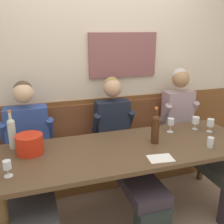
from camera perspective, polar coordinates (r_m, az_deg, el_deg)
name	(u,v)px	position (r m, az deg, el deg)	size (l,w,h in m)	color
ground_plane	(133,223)	(2.73, 4.64, -23.36)	(6.80, 6.80, 0.02)	tan
room_wall_back	(101,63)	(3.11, -2.38, 10.71)	(6.80, 0.12, 2.80)	beige
wood_wainscot_panel	(103,136)	(3.30, -1.97, -5.24)	(6.80, 0.03, 0.99)	brown
wall_bench	(108,158)	(3.21, -0.89, -10.14)	(2.62, 0.42, 0.94)	brown
dining_table	(130,155)	(2.43, 4.00, -9.38)	(2.32, 0.83, 0.75)	brown
person_center_left_seat	(29,158)	(2.61, -17.86, -9.70)	(0.54, 1.29, 1.29)	#342534
person_center_right_seat	(123,145)	(2.75, 2.40, -7.27)	(0.48, 1.29, 1.28)	#24302D
person_left_seat	(193,132)	(3.14, 17.41, -4.16)	(0.47, 1.29, 1.34)	#362932
ice_bucket	(30,144)	(2.36, -17.77, -6.77)	(0.23, 0.23, 0.17)	red
wine_bottle_green_tall	(12,132)	(2.48, -21.28, -4.18)	(0.07, 0.07, 0.36)	#B8CBBE
wine_bottle_clear_water	(155,128)	(2.46, 9.56, -3.49)	(0.08, 0.08, 0.35)	#442412
wine_glass_center_rear	(171,122)	(2.76, 12.87, -2.26)	(0.07, 0.07, 0.15)	silver
wine_glass_right_end	(210,123)	(2.89, 20.95, -2.36)	(0.07, 0.07, 0.14)	silver
wine_glass_mid_right	(196,121)	(2.91, 18.01, -1.87)	(0.08, 0.08, 0.14)	silver
wine_glass_by_bottle	(7,166)	(2.06, -22.19, -10.99)	(0.06, 0.06, 0.13)	silver
water_tumbler_center	(210,142)	(2.54, 20.93, -6.29)	(0.06, 0.06, 0.10)	silver
tasting_sheet_left_guest	(161,158)	(2.23, 10.69, -10.03)	(0.21, 0.15, 0.00)	white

